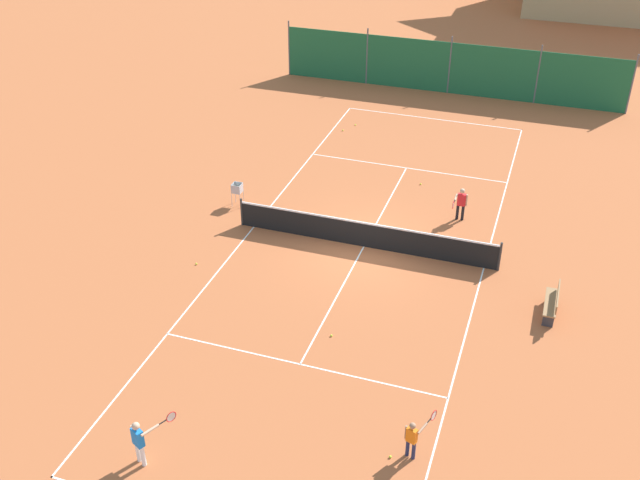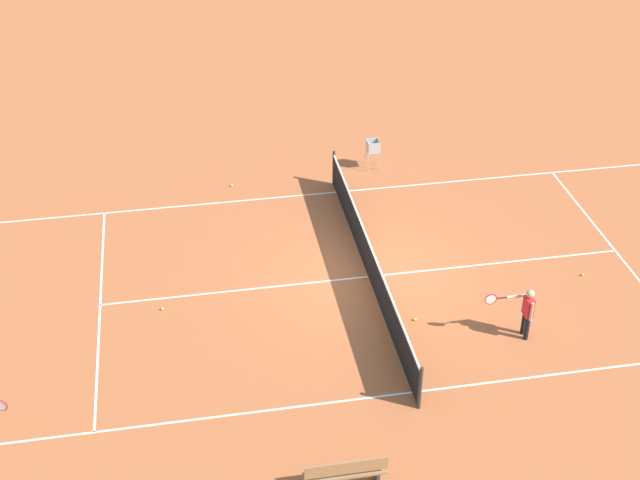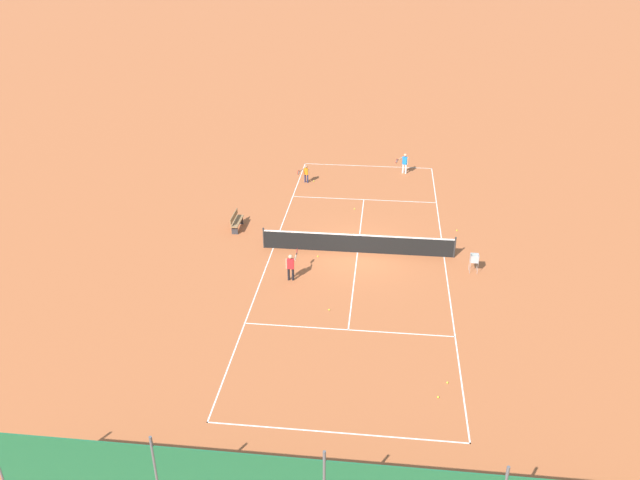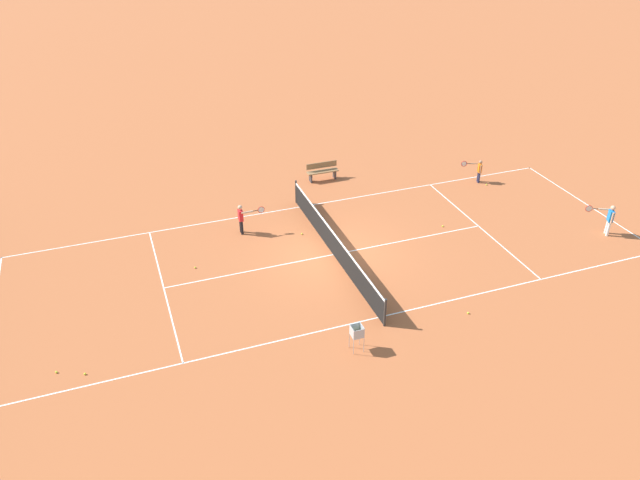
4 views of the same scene
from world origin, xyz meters
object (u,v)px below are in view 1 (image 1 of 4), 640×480
at_px(tennis_net, 364,234).
at_px(tennis_ball_alley_right, 421,245).
at_px(player_near_service, 140,439).
at_px(tennis_ball_mid_court, 343,130).
at_px(ball_hopper, 237,190).
at_px(courtside_bench, 552,302).
at_px(player_near_baseline, 461,202).
at_px(tennis_ball_by_net_left, 390,457).
at_px(tennis_ball_far_corner, 331,336).
at_px(tennis_ball_service_box, 196,264).
at_px(player_far_service, 413,436).
at_px(tennis_ball_by_net_right, 355,125).
at_px(tennis_ball_alley_left, 421,184).

distance_m(tennis_net, tennis_ball_alley_right, 2.01).
height_order(player_near_service, tennis_ball_mid_court, player_near_service).
bearing_deg(ball_hopper, courtside_bench, -15.28).
xyz_separation_m(player_near_baseline, tennis_ball_mid_court, (-6.39, 6.32, -0.70)).
xyz_separation_m(player_near_baseline, tennis_ball_by_net_left, (0.38, -11.68, -0.70)).
bearing_deg(tennis_ball_far_corner, tennis_ball_service_box, 158.64).
distance_m(ball_hopper, courtside_bench, 12.07).
distance_m(player_far_service, courtside_bench, 7.24).
distance_m(tennis_ball_by_net_left, tennis_ball_by_net_right, 19.84).
xyz_separation_m(tennis_ball_alley_left, tennis_ball_far_corner, (-0.43, -10.11, 0.00)).
relative_size(tennis_ball_service_box, tennis_ball_alley_left, 1.00).
relative_size(tennis_ball_by_net_left, tennis_ball_by_net_right, 1.00).
distance_m(tennis_net, tennis_ball_service_box, 5.74).
relative_size(tennis_ball_by_net_left, courtside_bench, 0.04).
bearing_deg(player_far_service, tennis_ball_service_box, 146.28).
height_order(player_near_baseline, courtside_bench, player_near_baseline).
relative_size(tennis_ball_alley_left, courtside_bench, 0.04).
distance_m(tennis_ball_alley_right, tennis_ball_by_net_left, 9.58).
height_order(player_near_service, tennis_ball_service_box, player_near_service).
height_order(ball_hopper, courtside_bench, ball_hopper).
distance_m(tennis_ball_by_net_right, courtside_bench, 15.24).
distance_m(player_far_service, player_near_baseline, 11.47).
height_order(player_far_service, tennis_ball_service_box, player_far_service).
xyz_separation_m(player_far_service, courtside_bench, (2.72, 6.71, -0.19)).
distance_m(tennis_ball_alley_right, ball_hopper, 7.19).
bearing_deg(ball_hopper, player_far_service, -47.95).
bearing_deg(tennis_ball_alley_right, tennis_ball_by_net_right, 118.70).
height_order(tennis_net, player_near_service, player_near_service).
relative_size(player_near_service, tennis_ball_alley_left, 19.63).
distance_m(player_far_service, tennis_ball_alley_left, 14.01).
bearing_deg(tennis_ball_by_net_right, player_near_baseline, -49.67).
relative_size(tennis_ball_by_net_right, ball_hopper, 0.07).
height_order(player_near_service, player_near_baseline, player_near_service).
bearing_deg(tennis_ball_service_box, player_far_service, -33.72).
height_order(player_far_service, ball_hopper, player_far_service).
distance_m(player_near_baseline, ball_hopper, 8.23).
height_order(tennis_ball_service_box, tennis_ball_alley_left, same).
distance_m(tennis_ball_alley_right, courtside_bench, 5.19).
relative_size(tennis_ball_by_net_right, tennis_ball_far_corner, 1.00).
bearing_deg(tennis_ball_far_corner, tennis_ball_by_net_left, -54.73).
height_order(player_near_baseline, tennis_ball_far_corner, player_near_baseline).
distance_m(tennis_net, player_near_baseline, 3.99).
relative_size(tennis_ball_alley_right, tennis_ball_by_net_right, 1.00).
bearing_deg(tennis_ball_far_corner, tennis_ball_alley_left, 87.58).
height_order(tennis_ball_alley_right, tennis_ball_by_net_right, same).
bearing_deg(tennis_net, player_near_baseline, 45.70).
height_order(player_far_service, tennis_ball_alley_left, player_far_service).
relative_size(tennis_ball_mid_court, tennis_ball_alley_left, 1.00).
bearing_deg(tennis_ball_far_corner, player_far_service, -48.62).
relative_size(tennis_ball_alley_right, tennis_ball_far_corner, 1.00).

